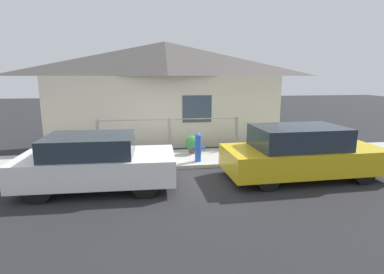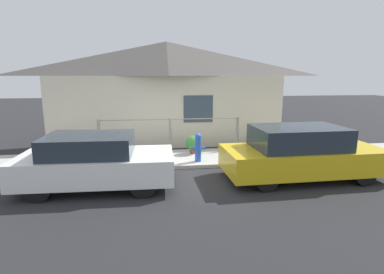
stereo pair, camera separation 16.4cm
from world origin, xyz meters
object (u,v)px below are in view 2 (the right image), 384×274
car_left (95,161)px  potted_plant_corner (258,141)px  potted_plant_near_hydrant (193,143)px  car_right (301,153)px  potted_plant_by_fence (124,147)px  fire_hydrant (198,147)px

car_left → potted_plant_corner: size_ratio=5.40×
car_left → potted_plant_near_hydrant: bearing=44.6°
car_right → potted_plant_corner: bearing=94.9°
car_left → potted_plant_by_fence: bearing=81.4°
car_right → potted_plant_corner: car_right is taller
car_left → potted_plant_by_fence: (0.46, 2.56, -0.26)m
car_right → potted_plant_by_fence: (-4.83, 2.56, -0.28)m
car_left → potted_plant_near_hydrant: size_ratio=6.12×
car_left → potted_plant_near_hydrant: 3.74m
car_right → potted_plant_near_hydrant: car_right is taller
potted_plant_corner → car_right: bearing=-83.7°
car_left → potted_plant_by_fence: size_ratio=7.04×
potted_plant_near_hydrant → potted_plant_by_fence: (-2.27, 0.01, -0.05)m
potted_plant_near_hydrant → potted_plant_corner: 2.28m
potted_plant_corner → potted_plant_by_fence: bearing=179.8°
car_left → fire_hydrant: size_ratio=4.21×
potted_plant_near_hydrant → potted_plant_corner: potted_plant_corner is taller
potted_plant_near_hydrant → car_left: bearing=-136.9°
car_left → potted_plant_corner: (5.00, 2.54, -0.18)m
car_left → fire_hydrant: bearing=31.2°
potted_plant_near_hydrant → potted_plant_by_fence: potted_plant_near_hydrant is taller
potted_plant_by_fence → car_left: bearing=-100.1°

